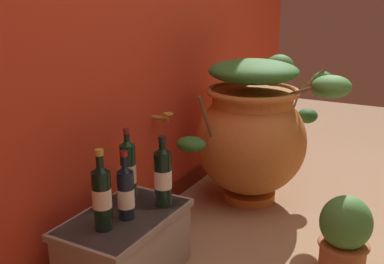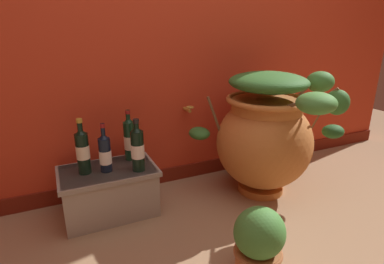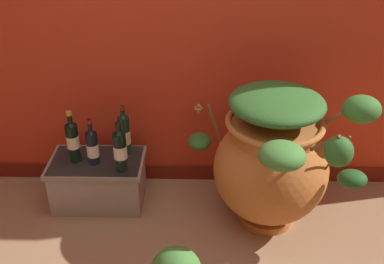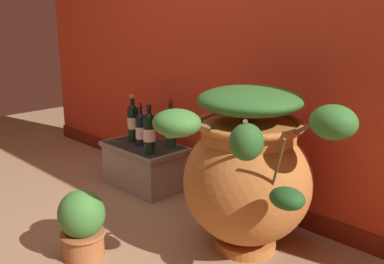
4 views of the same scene
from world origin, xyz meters
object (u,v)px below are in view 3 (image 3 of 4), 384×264
(terracotta_urn, at_px, (273,159))
(wine_bottle_middle, at_px, (124,133))
(wine_bottle_left, at_px, (92,146))
(wine_bottle_right, at_px, (73,139))
(wine_bottle_back, at_px, (120,149))

(terracotta_urn, height_order, wine_bottle_middle, terracotta_urn)
(wine_bottle_left, xyz_separation_m, wine_bottle_right, (-0.12, 0.03, 0.03))
(wine_bottle_right, height_order, wine_bottle_back, wine_bottle_right)
(wine_bottle_left, bearing_deg, wine_bottle_right, 168.07)
(wine_bottle_middle, xyz_separation_m, wine_bottle_right, (-0.30, -0.09, 0.00))
(terracotta_urn, bearing_deg, wine_bottle_left, 172.06)
(terracotta_urn, height_order, wine_bottle_right, terracotta_urn)
(terracotta_urn, relative_size, wine_bottle_middle, 3.11)
(terracotta_urn, height_order, wine_bottle_back, terracotta_urn)
(wine_bottle_middle, bearing_deg, wine_bottle_back, -89.11)
(terracotta_urn, distance_m, wine_bottle_back, 0.90)
(wine_bottle_right, bearing_deg, wine_bottle_middle, 17.09)
(wine_bottle_middle, height_order, wine_bottle_right, wine_bottle_right)
(terracotta_urn, xyz_separation_m, wine_bottle_back, (-0.90, 0.08, 0.01))
(wine_bottle_right, xyz_separation_m, wine_bottle_back, (0.31, -0.10, -0.00))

